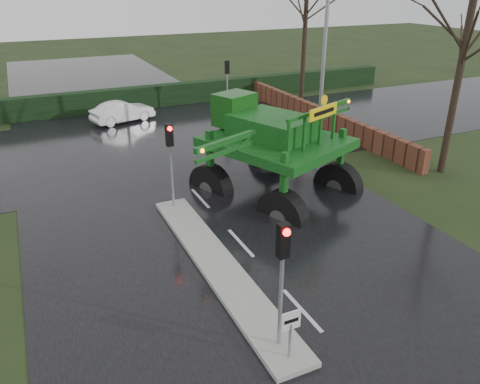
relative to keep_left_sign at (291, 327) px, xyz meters
name	(u,v)px	position (x,y,z in m)	size (l,w,h in m)	color
ground	(302,310)	(1.30, 1.50, -1.06)	(140.00, 140.00, 0.00)	black
road_main	(185,182)	(1.30, 11.50, -1.05)	(14.00, 80.00, 0.02)	black
road_cross	(150,143)	(1.30, 17.50, -1.05)	(80.00, 12.00, 0.02)	black
median_island	(217,264)	(0.00, 4.50, -0.97)	(1.20, 10.00, 0.16)	gray
hedge_row	(119,100)	(1.30, 25.50, -0.31)	(44.00, 0.90, 1.50)	black
brick_wall	(310,112)	(11.80, 17.50, -0.46)	(0.40, 20.00, 1.20)	#592D1E
keep_left_sign	(291,327)	(0.00, 0.00, 0.00)	(0.50, 0.07, 1.35)	gray
traffic_signal_near	(283,260)	(0.00, 0.49, 1.53)	(0.26, 0.33, 3.52)	gray
traffic_signal_mid	(170,148)	(0.00, 8.99, 1.53)	(0.26, 0.33, 3.52)	gray
traffic_signal_far	(227,75)	(7.80, 21.51, 1.53)	(0.26, 0.33, 3.52)	gray
street_light_right	(321,31)	(9.49, 13.50, 4.93)	(3.85, 0.30, 10.00)	gray
tree_right_near	(462,60)	(12.80, 7.50, 4.14)	(5.60, 5.60, 9.64)	black
tree_right_far	(306,9)	(14.30, 22.50, 5.44)	(7.00, 7.00, 12.05)	black
crop_sprayer	(280,151)	(3.50, 6.84, 1.57)	(9.27, 7.46, 5.55)	black
white_sedan	(124,122)	(0.90, 22.40, -1.06)	(1.39, 3.99, 1.31)	white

